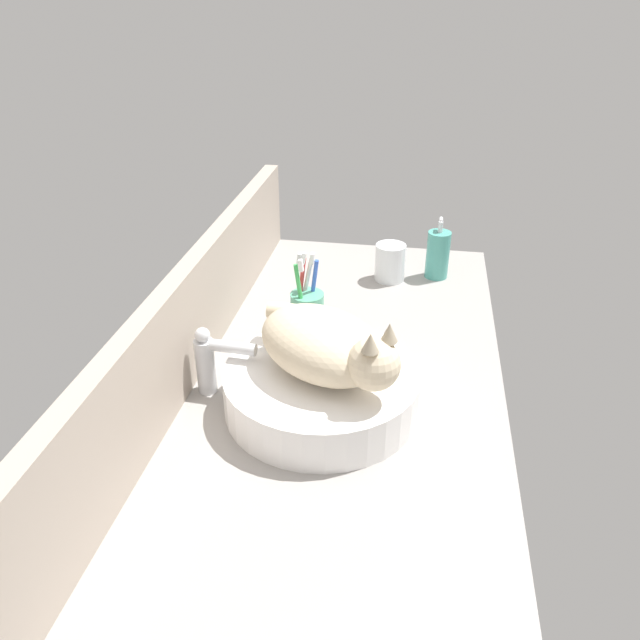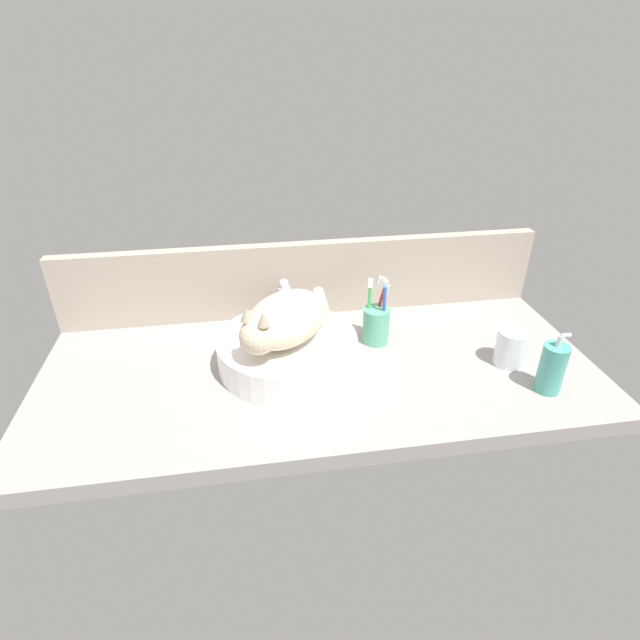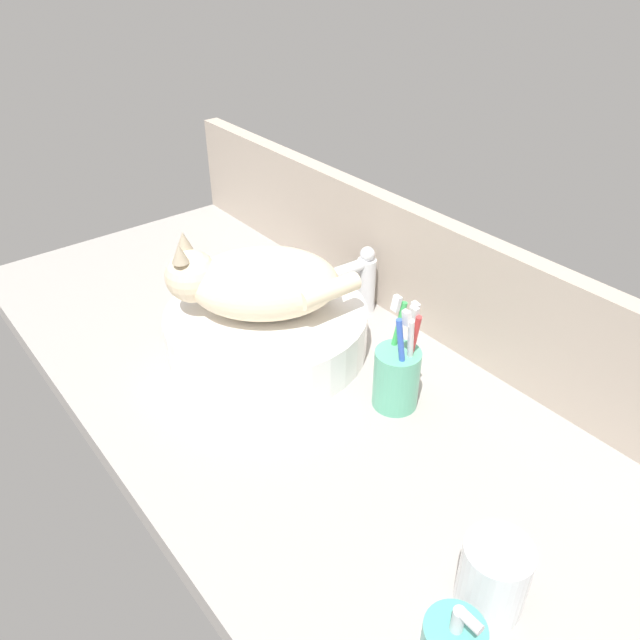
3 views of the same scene
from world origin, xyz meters
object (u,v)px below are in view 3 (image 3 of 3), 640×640
faucet (362,279)px  cat (256,282)px  sink_basin (267,329)px  toothbrush_cup (397,375)px  water_glass (493,580)px

faucet → cat: bearing=-95.5°
faucet → sink_basin: bearing=-93.8°
sink_basin → cat: (-0.75, -1.14, 9.74)cm
sink_basin → cat: 9.83cm
cat → toothbrush_cup: cat is taller
faucet → water_glass: size_ratio=1.44×
sink_basin → cat: size_ratio=1.16×
cat → toothbrush_cup: size_ratio=1.61×
cat → water_glass: (56.44, -7.23, -9.65)cm
cat → faucet: size_ratio=2.22×
sink_basin → water_glass: size_ratio=3.71×
faucet → water_glass: 61.77cm
sink_basin → water_glass: 56.31cm
water_glass → cat: bearing=172.7°
cat → toothbrush_cup: bearing=18.2°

